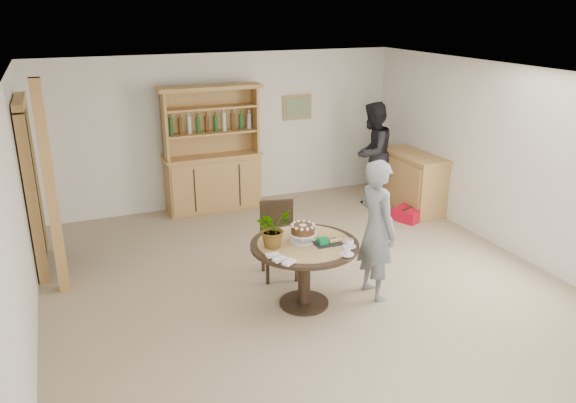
{
  "coord_description": "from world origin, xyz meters",
  "views": [
    {
      "loc": [
        -2.53,
        -5.33,
        3.23
      ],
      "look_at": [
        -0.16,
        0.36,
        1.05
      ],
      "focal_mm": 35.0,
      "sensor_mm": 36.0,
      "label": 1
    }
  ],
  "objects_px": {
    "dining_table": "(304,256)",
    "dining_chair": "(278,234)",
    "sideboard": "(413,181)",
    "red_suitcase": "(412,212)",
    "hutch": "(212,169)",
    "teen_boy": "(377,230)",
    "adult_person": "(372,153)"
  },
  "relations": [
    {
      "from": "dining_table",
      "to": "dining_chair",
      "type": "height_order",
      "value": "dining_chair"
    },
    {
      "from": "dining_chair",
      "to": "red_suitcase",
      "type": "distance_m",
      "value": 2.88
    },
    {
      "from": "hutch",
      "to": "dining_table",
      "type": "bearing_deg",
      "value": -88.31
    },
    {
      "from": "dining_table",
      "to": "dining_chair",
      "type": "xyz_separation_m",
      "value": [
        0.02,
        0.83,
        -0.07
      ]
    },
    {
      "from": "dining_chair",
      "to": "red_suitcase",
      "type": "bearing_deg",
      "value": 31.65
    },
    {
      "from": "dining_chair",
      "to": "adult_person",
      "type": "distance_m",
      "value": 3.18
    },
    {
      "from": "dining_table",
      "to": "teen_boy",
      "type": "height_order",
      "value": "teen_boy"
    },
    {
      "from": "teen_boy",
      "to": "red_suitcase",
      "type": "xyz_separation_m",
      "value": [
        1.84,
        1.91,
        -0.72
      ]
    },
    {
      "from": "sideboard",
      "to": "dining_chair",
      "type": "height_order",
      "value": "dining_chair"
    },
    {
      "from": "hutch",
      "to": "teen_boy",
      "type": "bearing_deg",
      "value": -74.94
    },
    {
      "from": "dining_table",
      "to": "adult_person",
      "type": "xyz_separation_m",
      "value": [
        2.5,
        2.79,
        0.25
      ]
    },
    {
      "from": "sideboard",
      "to": "red_suitcase",
      "type": "relative_size",
      "value": 1.77
    },
    {
      "from": "dining_table",
      "to": "adult_person",
      "type": "relative_size",
      "value": 0.7
    },
    {
      "from": "teen_boy",
      "to": "adult_person",
      "type": "bearing_deg",
      "value": -32.2
    },
    {
      "from": "adult_person",
      "to": "hutch",
      "type": "bearing_deg",
      "value": -46.25
    },
    {
      "from": "sideboard",
      "to": "adult_person",
      "type": "bearing_deg",
      "value": 126.66
    },
    {
      "from": "hutch",
      "to": "sideboard",
      "type": "xyz_separation_m",
      "value": [
        3.04,
        -1.24,
        -0.22
      ]
    },
    {
      "from": "sideboard",
      "to": "dining_chair",
      "type": "bearing_deg",
      "value": -154.93
    },
    {
      "from": "hutch",
      "to": "dining_table",
      "type": "xyz_separation_m",
      "value": [
        0.1,
        -3.44,
        -0.08
      ]
    },
    {
      "from": "sideboard",
      "to": "dining_chair",
      "type": "xyz_separation_m",
      "value": [
        -2.92,
        -1.37,
        0.06
      ]
    },
    {
      "from": "red_suitcase",
      "to": "hutch",
      "type": "bearing_deg",
      "value": 125.19
    },
    {
      "from": "sideboard",
      "to": "dining_table",
      "type": "xyz_separation_m",
      "value": [
        -2.94,
        -2.2,
        0.13
      ]
    },
    {
      "from": "dining_chair",
      "to": "sideboard",
      "type": "bearing_deg",
      "value": 36.48
    },
    {
      "from": "sideboard",
      "to": "dining_chair",
      "type": "distance_m",
      "value": 3.23
    },
    {
      "from": "hutch",
      "to": "sideboard",
      "type": "bearing_deg",
      "value": -22.21
    },
    {
      "from": "hutch",
      "to": "red_suitcase",
      "type": "bearing_deg",
      "value": -30.16
    },
    {
      "from": "teen_boy",
      "to": "adult_person",
      "type": "height_order",
      "value": "adult_person"
    },
    {
      "from": "red_suitcase",
      "to": "sideboard",
      "type": "bearing_deg",
      "value": 32.3
    },
    {
      "from": "hutch",
      "to": "teen_boy",
      "type": "distance_m",
      "value": 3.66
    },
    {
      "from": "sideboard",
      "to": "red_suitcase",
      "type": "bearing_deg",
      "value": -123.05
    },
    {
      "from": "red_suitcase",
      "to": "adult_person",
      "type": "bearing_deg",
      "value": 76.6
    },
    {
      "from": "sideboard",
      "to": "teen_boy",
      "type": "distance_m",
      "value": 3.12
    }
  ]
}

